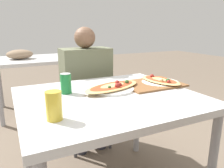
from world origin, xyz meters
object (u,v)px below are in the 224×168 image
(person_seated, at_px, (87,80))
(drink_glass, at_px, (54,106))
(soda_can, at_px, (66,84))
(pizza_main, at_px, (113,87))
(pizza_second, at_px, (160,81))
(dining_table, at_px, (109,107))
(chair_far_seated, at_px, (83,94))

(person_seated, distance_m, drink_glass, 1.01)
(person_seated, xyz_separation_m, drink_glass, (-0.47, -0.89, 0.13))
(soda_can, bearing_deg, drink_glass, -112.04)
(person_seated, relative_size, pizza_main, 2.39)
(person_seated, distance_m, pizza_second, 0.69)
(dining_table, bearing_deg, person_seated, 81.69)
(pizza_second, bearing_deg, drink_glass, -159.74)
(person_seated, xyz_separation_m, pizza_second, (0.36, -0.58, 0.08))
(chair_far_seated, height_order, drink_glass, chair_far_seated)
(person_seated, height_order, pizza_second, person_seated)
(soda_can, height_order, pizza_second, soda_can)
(pizza_main, bearing_deg, person_seated, 87.26)
(dining_table, distance_m, person_seated, 0.68)
(drink_glass, height_order, pizza_second, drink_glass)
(dining_table, bearing_deg, pizza_main, 52.54)
(pizza_main, xyz_separation_m, drink_glass, (-0.44, -0.31, 0.05))
(soda_can, relative_size, pizza_second, 0.35)
(dining_table, distance_m, soda_can, 0.30)
(pizza_main, bearing_deg, pizza_second, -0.34)
(dining_table, height_order, drink_glass, drink_glass)
(pizza_main, bearing_deg, soda_can, 167.71)
(chair_far_seated, xyz_separation_m, person_seated, (0.00, -0.12, 0.16))
(pizza_main, height_order, soda_can, soda_can)
(soda_can, xyz_separation_m, pizza_second, (0.67, -0.07, -0.04))
(chair_far_seated, bearing_deg, drink_glass, 65.09)
(person_seated, bearing_deg, drink_glass, 62.29)
(chair_far_seated, distance_m, soda_can, 0.76)
(chair_far_seated, height_order, person_seated, person_seated)
(pizza_main, relative_size, soda_can, 3.74)
(soda_can, distance_m, drink_glass, 0.40)
(pizza_main, bearing_deg, chair_far_seated, 87.71)
(pizza_main, relative_size, drink_glass, 3.57)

